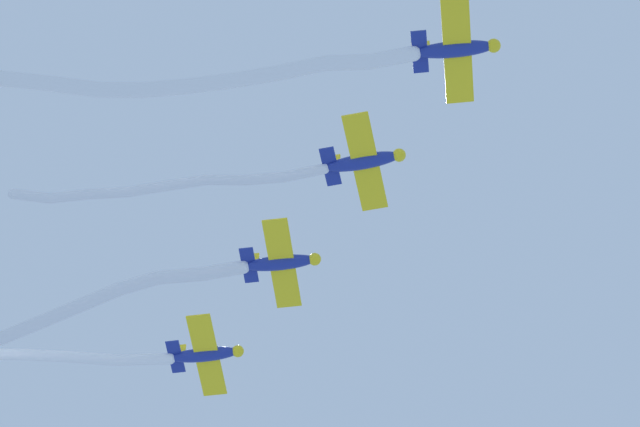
% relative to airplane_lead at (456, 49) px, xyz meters
% --- Properties ---
extents(airplane_lead, '(5.08, 6.77, 1.68)m').
position_rel_airplane_lead_xyz_m(airplane_lead, '(0.00, 0.00, 0.00)').
color(airplane_lead, navy).
extents(smoke_trail_lead, '(26.21, 5.37, 2.81)m').
position_rel_airplane_lead_xyz_m(smoke_trail_lead, '(-15.13, -1.69, -0.73)').
color(smoke_trail_lead, white).
extents(airplane_left_wing, '(4.94, 6.66, 1.68)m').
position_rel_airplane_lead_xyz_m(airplane_left_wing, '(-6.38, 6.34, 0.25)').
color(airplane_left_wing, navy).
extents(smoke_trail_left_wing, '(18.63, 3.38, 1.93)m').
position_rel_airplane_lead_xyz_m(smoke_trail_left_wing, '(-17.87, 5.25, -0.51)').
color(smoke_trail_left_wing, white).
extents(airplane_right_wing, '(5.05, 6.75, 1.68)m').
position_rel_airplane_lead_xyz_m(airplane_right_wing, '(-12.77, 12.69, 0.50)').
color(airplane_right_wing, navy).
extents(smoke_trail_right_wing, '(27.14, 5.62, 2.45)m').
position_rel_airplane_lead_xyz_m(smoke_trail_right_wing, '(-28.38, 13.64, -0.57)').
color(smoke_trail_right_wing, white).
extents(airplane_slot, '(5.05, 6.75, 1.68)m').
position_rel_airplane_lead_xyz_m(airplane_slot, '(-19.15, 19.04, 0.75)').
color(airplane_slot, navy).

